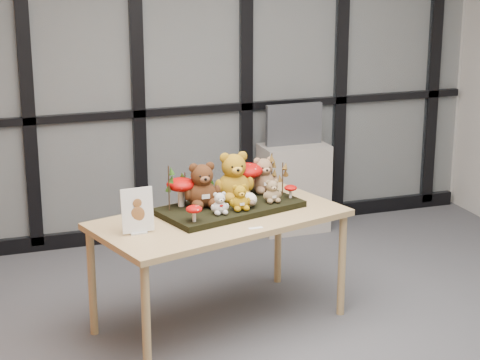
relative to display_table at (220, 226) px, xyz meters
name	(u,v)px	position (x,y,z in m)	size (l,w,h in m)	color
room_shell	(322,80)	(0.34, -0.73, 1.02)	(5.00, 5.00, 5.00)	#B9B6AE
glass_partition	(193,64)	(0.34, 1.74, 0.75)	(4.90, 0.06, 2.78)	#2D383F
display_table	(220,226)	(0.00, 0.00, 0.00)	(1.71, 1.18, 0.73)	tan
diorama_tray	(230,208)	(0.10, 0.09, 0.09)	(0.89, 0.45, 0.04)	black
bear_pooh_yellow	(234,174)	(0.16, 0.19, 0.28)	(0.27, 0.24, 0.35)	#A47414
bear_brown_medium	(202,182)	(-0.08, 0.12, 0.26)	(0.24, 0.22, 0.31)	#452310
bear_tan_back	(263,173)	(0.40, 0.29, 0.23)	(0.20, 0.18, 0.26)	#8F6949
bear_small_yellow	(240,196)	(0.12, -0.03, 0.19)	(0.14, 0.12, 0.18)	#AB7B0C
bear_white_bow	(220,202)	(-0.02, -0.06, 0.18)	(0.12, 0.11, 0.15)	silver
bear_beige_small	(272,190)	(0.37, 0.06, 0.19)	(0.12, 0.11, 0.16)	#8E734E
plush_cream_hedgehog	(249,199)	(0.20, 0.01, 0.15)	(0.08, 0.07, 0.10)	white
mushroom_back_left	(181,191)	(-0.20, 0.16, 0.21)	(0.18, 0.18, 0.20)	#9F0705
mushroom_back_right	(247,177)	(0.27, 0.26, 0.22)	(0.21, 0.21, 0.23)	#9F0705
mushroom_front_left	(194,213)	(-0.21, -0.15, 0.16)	(0.10, 0.10, 0.11)	#9F0705
mushroom_front_right	(291,191)	(0.52, 0.10, 0.15)	(0.08, 0.08, 0.09)	#9F0705
sprig_green_far_left	(169,188)	(-0.30, 0.10, 0.25)	(0.05, 0.05, 0.29)	#113A0D
sprig_green_mid_left	(185,189)	(-0.17, 0.18, 0.21)	(0.05, 0.05, 0.21)	#113A0D
sprig_dry_far_right	(272,172)	(0.46, 0.30, 0.23)	(0.05, 0.05, 0.26)	brown
sprig_dry_mid_right	(283,179)	(0.49, 0.18, 0.21)	(0.05, 0.05, 0.22)	brown
sprig_green_centre	(209,186)	(0.01, 0.24, 0.19)	(0.05, 0.05, 0.17)	#113A0D
sign_holder	(137,213)	(-0.55, -0.14, 0.19)	(0.19, 0.07, 0.27)	silver
label_card	(256,228)	(0.13, -0.29, 0.07)	(0.09, 0.03, 0.00)	white
cabinet	(294,188)	(1.14, 1.54, -0.29)	(0.55, 0.32, 0.74)	#A19990
monitor	(294,124)	(1.14, 1.56, 0.25)	(0.48, 0.05, 0.34)	#484B50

